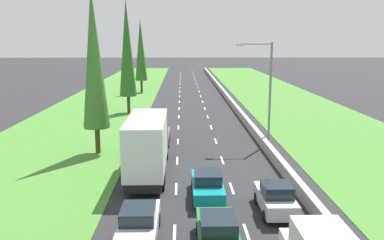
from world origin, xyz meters
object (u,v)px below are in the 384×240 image
object	(u,v)px
white_box_truck_left_lane	(148,144)
poplar_tree_third	(127,49)
teal_sedan_centre_lane	(207,185)
poplar_tree_second	(94,59)
street_light_mast	(266,86)
silver_hatchback_right_lane	(275,198)
poplar_tree_fourth	(141,50)
grey_sedan_left_lane	(159,135)
green_sedan_centre_lane	(218,233)
silver_sedan_left_lane	(139,223)

from	to	relation	value
white_box_truck_left_lane	poplar_tree_third	distance (m)	25.19
teal_sedan_centre_lane	white_box_truck_left_lane	bearing A→B (deg)	131.25
poplar_tree_second	street_light_mast	size ratio (longest dim) A/B	1.48
poplar_tree_second	silver_hatchback_right_lane	bearing A→B (deg)	-44.89
white_box_truck_left_lane	poplar_tree_second	bearing A→B (deg)	130.51
poplar_tree_fourth	street_light_mast	xyz separation A→B (m)	(14.47, -36.17, -2.16)
poplar_tree_second	grey_sedan_left_lane	bearing A→B (deg)	32.25
poplar_tree_third	poplar_tree_fourth	xyz separation A→B (m)	(-0.30, 20.01, -0.71)
silver_hatchback_right_lane	green_sedan_centre_lane	bearing A→B (deg)	-131.97
poplar_tree_second	teal_sedan_centre_lane	bearing A→B (deg)	-49.16
white_box_truck_left_lane	poplar_tree_second	xyz separation A→B (m)	(-4.58, 5.36, 5.52)
silver_hatchback_right_lane	poplar_tree_second	distance (m)	18.18
grey_sedan_left_lane	white_box_truck_left_lane	bearing A→B (deg)	-91.97
silver_sedan_left_lane	white_box_truck_left_lane	xyz separation A→B (m)	(-0.30, 9.29, 1.37)
silver_hatchback_right_lane	teal_sedan_centre_lane	bearing A→B (deg)	148.42
green_sedan_centre_lane	street_light_mast	bearing A→B (deg)	72.38
green_sedan_centre_lane	grey_sedan_left_lane	distance (m)	19.13
poplar_tree_second	poplar_tree_third	world-z (taller)	poplar_tree_third
silver_hatchback_right_lane	street_light_mast	world-z (taller)	street_light_mast
grey_sedan_left_lane	poplar_tree_third	distance (m)	17.90
silver_sedan_left_lane	poplar_tree_fourth	size ratio (longest dim) A/B	0.35
white_box_truck_left_lane	poplar_tree_third	xyz separation A→B (m)	(-4.47, 24.08, 5.92)
green_sedan_centre_lane	teal_sedan_centre_lane	world-z (taller)	same
green_sedan_centre_lane	grey_sedan_left_lane	bearing A→B (deg)	100.87
green_sedan_centre_lane	poplar_tree_fourth	xyz separation A→B (m)	(-8.66, 54.44, 6.58)
silver_sedan_left_lane	poplar_tree_second	xyz separation A→B (m)	(-4.88, 14.65, 6.89)
green_sedan_centre_lane	street_light_mast	size ratio (longest dim) A/B	0.50
poplar_tree_third	white_box_truck_left_lane	bearing A→B (deg)	-79.49
silver_hatchback_right_lane	street_light_mast	bearing A→B (deg)	80.74
silver_sedan_left_lane	silver_hatchback_right_lane	bearing A→B (deg)	21.46
silver_sedan_left_lane	poplar_tree_fourth	distance (m)	54.02
street_light_mast	green_sedan_centre_lane	bearing A→B (deg)	-107.62
grey_sedan_left_lane	teal_sedan_centre_lane	bearing A→B (deg)	-74.60
white_box_truck_left_lane	poplar_tree_second	size ratio (longest dim) A/B	0.71
silver_sedan_left_lane	poplar_tree_third	bearing A→B (deg)	98.13
silver_hatchback_right_lane	teal_sedan_centre_lane	world-z (taller)	silver_hatchback_right_lane
street_light_mast	poplar_tree_fourth	bearing A→B (deg)	111.80
silver_hatchback_right_lane	teal_sedan_centre_lane	distance (m)	4.15
poplar_tree_second	poplar_tree_fourth	xyz separation A→B (m)	(-0.19, 38.73, -0.30)
silver_hatchback_right_lane	poplar_tree_fourth	size ratio (longest dim) A/B	0.31
silver_sedan_left_lane	white_box_truck_left_lane	distance (m)	9.39
green_sedan_centre_lane	teal_sedan_centre_lane	xyz separation A→B (m)	(-0.09, 6.00, 0.00)
grey_sedan_left_lane	poplar_tree_fourth	size ratio (longest dim) A/B	0.35
silver_hatchback_right_lane	poplar_tree_second	xyz separation A→B (m)	(-11.92, 11.88, 6.86)
white_box_truck_left_lane	poplar_tree_fourth	xyz separation A→B (m)	(-4.77, 44.09, 5.21)
poplar_tree_third	poplar_tree_second	bearing A→B (deg)	-90.35
silver_hatchback_right_lane	poplar_tree_fourth	bearing A→B (deg)	103.46
green_sedan_centre_lane	poplar_tree_second	bearing A→B (deg)	118.35
white_box_truck_left_lane	silver_hatchback_right_lane	distance (m)	9.91
silver_sedan_left_lane	grey_sedan_left_lane	xyz separation A→B (m)	(-0.01, 17.72, 0.00)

